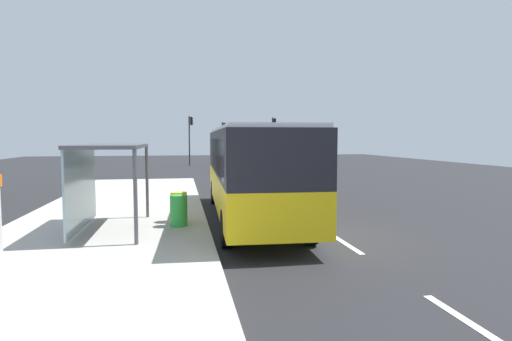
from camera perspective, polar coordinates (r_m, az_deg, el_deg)
The scene contains 20 objects.
ground_plane at distance 26.29m, azimuth -0.94°, elevation -1.95°, with size 56.00×92.00×0.04m, color #262628.
sidewalk_platform at distance 14.26m, azimuth -19.15°, elevation -7.11°, with size 6.20×30.00×0.18m, color beige.
lane_stripe_seg_0 at distance 7.81m, azimuth 26.29°, elevation -17.58°, with size 0.16×2.20×0.01m, color silver.
lane_stripe_seg_1 at distance 12.00m, azimuth 11.83°, elevation -9.52°, with size 0.16×2.20×0.01m, color silver.
lane_stripe_seg_2 at distance 16.65m, azimuth 5.39°, elevation -5.56°, with size 0.16×2.20×0.01m, color silver.
lane_stripe_seg_3 at distance 21.45m, azimuth 1.84°, elevation -3.31°, with size 0.16×2.20×0.01m, color silver.
lane_stripe_seg_4 at distance 26.33m, azimuth -0.40°, elevation -1.89°, with size 0.16×2.20×0.01m, color silver.
lane_stripe_seg_5 at distance 31.24m, azimuth -1.93°, elevation -0.91°, with size 0.16×2.20×0.01m, color silver.
lane_stripe_seg_6 at distance 36.18m, azimuth -3.05°, elevation -0.19°, with size 0.16×2.20×0.01m, color silver.
lane_stripe_seg_7 at distance 41.14m, azimuth -3.90°, elevation 0.35°, with size 0.16×2.20×0.01m, color silver.
bus at distance 14.93m, azimuth -0.70°, elevation 0.42°, with size 2.90×11.09×3.21m.
white_van at distance 37.01m, azimuth -0.18°, elevation 1.99°, with size 2.25×5.29×2.30m.
sedan_near at distance 50.66m, azimuth -2.73°, elevation 1.99°, with size 1.93×4.44×1.52m.
sedan_far at distance 44.81m, azimuth -1.77°, elevation 1.69°, with size 1.93×4.44×1.52m.
recycling_bin_green at distance 13.31m, azimuth -10.25°, elevation -5.28°, with size 0.52×0.52×0.95m, color green.
recycling_bin_yellow at distance 14.00m, azimuth -10.24°, elevation -4.80°, with size 0.52×0.52×0.95m, color yellow.
traffic_light_near_side at distance 45.00m, azimuth 2.33°, elevation 4.93°, with size 0.49×0.28×5.00m.
traffic_light_far_side at distance 44.77m, azimuth -8.75°, elevation 4.97°, with size 0.49×0.28×5.11m.
traffic_light_median at distance 45.78m, azimuth -4.36°, elevation 4.56°, with size 0.49×0.28×4.55m.
bus_shelter at distance 13.13m, azimuth -20.04°, elevation 0.73°, with size 1.80×4.00×2.50m.
Camera 1 is at (-4.12, -11.80, 2.86)m, focal length 30.05 mm.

